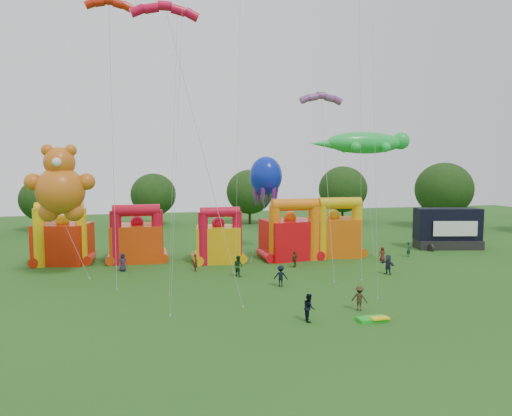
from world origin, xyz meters
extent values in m
plane|color=#225117|center=(0.00, 0.00, 0.00)|extent=(160.00, 160.00, 0.00)
cylinder|color=#352314|center=(38.26, 44.16, 1.86)|extent=(0.44, 0.44, 3.72)
ellipsoid|color=#193610|center=(38.26, 44.16, 6.41)|extent=(9.30, 9.30, 8.89)
cylinder|color=#352314|center=(25.10, 54.97, 1.75)|extent=(0.44, 0.44, 3.51)
ellipsoid|color=#193610|center=(25.10, 54.97, 6.04)|extent=(8.77, 8.78, 8.39)
cylinder|color=#352314|center=(8.17, 56.84, 1.65)|extent=(0.44, 0.44, 3.30)
ellipsoid|color=#193610|center=(8.17, 56.84, 5.68)|extent=(8.25, 8.25, 7.88)
cylinder|color=#352314|center=(-8.46, 58.82, 1.55)|extent=(0.44, 0.44, 3.09)
ellipsoid|color=#193610|center=(-8.46, 58.82, 5.32)|extent=(7.73, 7.72, 7.38)
cylinder|color=#352314|center=(-25.52, 55.87, 1.44)|extent=(0.44, 0.44, 2.88)
ellipsoid|color=#193610|center=(-25.52, 55.87, 4.96)|extent=(7.20, 7.20, 6.88)
cube|color=red|center=(-18.26, 29.22, 2.09)|extent=(6.03, 5.30, 4.19)
cylinder|color=yellow|center=(-20.28, 27.72, 2.99)|extent=(1.13, 1.13, 5.98)
cylinder|color=yellow|center=(-16.25, 27.72, 2.99)|extent=(1.13, 1.13, 5.98)
cylinder|color=yellow|center=(-18.26, 27.72, 5.98)|extent=(4.59, 1.19, 1.19)
sphere|color=yellow|center=(-18.26, 29.22, 4.49)|extent=(1.40, 1.40, 1.40)
cube|color=red|center=(-10.68, 28.61, 1.97)|extent=(5.60, 4.56, 3.94)
cylinder|color=red|center=(-12.79, 27.04, 2.81)|extent=(1.19, 1.19, 5.63)
cylinder|color=red|center=(-8.57, 27.04, 2.81)|extent=(1.19, 1.19, 5.63)
cylinder|color=red|center=(-10.68, 27.04, 5.63)|extent=(4.82, 1.25, 1.25)
sphere|color=red|center=(-10.68, 28.61, 4.24)|extent=(1.40, 1.40, 1.40)
cube|color=#D99A0B|center=(-2.24, 26.01, 1.92)|extent=(5.03, 4.25, 3.84)
cylinder|color=red|center=(-4.03, 24.69, 2.74)|extent=(1.01, 1.01, 5.49)
cylinder|color=red|center=(-0.46, 24.69, 2.74)|extent=(1.01, 1.01, 5.49)
cylinder|color=red|center=(-2.24, 24.69, 5.49)|extent=(4.07, 1.06, 1.06)
sphere|color=red|center=(-2.24, 26.01, 4.14)|extent=(1.40, 1.40, 1.40)
cube|color=red|center=(5.79, 26.11, 2.14)|extent=(6.33, 5.40, 4.28)
cylinder|color=orange|center=(3.59, 24.47, 3.06)|extent=(1.25, 1.25, 6.11)
cylinder|color=orange|center=(8.00, 24.47, 3.06)|extent=(1.25, 1.25, 6.11)
cylinder|color=orange|center=(5.79, 24.47, 6.11)|extent=(5.04, 1.31, 1.31)
sphere|color=orange|center=(5.79, 26.11, 4.58)|extent=(1.40, 1.40, 1.40)
cube|color=#D7580B|center=(11.13, 26.41, 2.15)|extent=(6.27, 5.42, 4.31)
cylinder|color=gold|center=(8.98, 24.82, 3.08)|extent=(1.21, 1.21, 6.16)
cylinder|color=gold|center=(13.27, 24.82, 3.08)|extent=(1.21, 1.21, 6.16)
cylinder|color=gold|center=(11.13, 24.82, 6.16)|extent=(4.89, 1.27, 1.27)
sphere|color=gold|center=(11.13, 26.41, 4.61)|extent=(1.40, 1.40, 1.40)
cube|color=black|center=(26.78, 27.19, 0.55)|extent=(8.26, 4.56, 1.10)
cube|color=black|center=(26.78, 27.39, 3.05)|extent=(8.18, 4.19, 3.91)
cube|color=white|center=(26.78, 25.87, 2.66)|extent=(5.28, 1.25, 1.84)
cylinder|color=black|center=(23.66, 26.02, 0.40)|extent=(0.30, 0.90, 0.90)
cylinder|color=black|center=(29.91, 26.02, 0.40)|extent=(0.30, 0.90, 0.90)
sphere|color=#CA6216|center=(-17.04, 21.65, 8.07)|extent=(4.22, 4.22, 4.22)
sphere|color=#CA6216|center=(-17.04, 21.65, 10.56)|extent=(2.69, 2.69, 2.69)
sphere|color=#CA6216|center=(-18.00, 21.65, 11.62)|extent=(1.06, 1.06, 1.06)
sphere|color=#CA6216|center=(-16.08, 21.65, 11.62)|extent=(1.06, 1.06, 1.06)
sphere|color=#CA6216|center=(-19.24, 21.65, 8.84)|extent=(1.54, 1.54, 1.54)
sphere|color=#CA6216|center=(-14.83, 21.65, 8.84)|extent=(1.54, 1.54, 1.54)
sphere|color=#CA6216|center=(-18.09, 21.65, 6.15)|extent=(1.73, 1.73, 1.73)
sphere|color=#CA6216|center=(-15.98, 21.65, 6.15)|extent=(1.73, 1.73, 1.73)
sphere|color=white|center=(-17.04, 20.36, 10.56)|extent=(0.77, 0.77, 0.77)
ellipsoid|color=green|center=(17.16, 31.09, 13.15)|extent=(10.31, 3.22, 2.74)
sphere|color=green|center=(22.19, 31.09, 13.45)|extent=(2.22, 2.22, 2.22)
cone|color=green|center=(11.92, 31.09, 12.95)|extent=(4.03, 1.61, 1.61)
sphere|color=green|center=(19.17, 32.70, 12.55)|extent=(1.21, 1.21, 1.21)
sphere|color=green|center=(19.17, 29.48, 12.55)|extent=(1.21, 1.21, 1.21)
sphere|color=green|center=(15.15, 32.70, 12.55)|extent=(1.21, 1.21, 1.21)
sphere|color=green|center=(15.15, 29.48, 12.55)|extent=(1.21, 1.21, 1.21)
ellipsoid|color=#0B21AE|center=(4.58, 32.02, 9.04)|extent=(3.95, 3.95, 4.74)
cone|color=#591E8C|center=(5.87, 32.02, 6.87)|extent=(0.89, 0.89, 3.16)
cone|color=#591E8C|center=(5.22, 33.13, 6.87)|extent=(0.89, 0.89, 3.16)
cone|color=#591E8C|center=(3.94, 33.13, 6.87)|extent=(0.89, 0.89, 3.16)
cone|color=#591E8C|center=(3.30, 32.02, 6.87)|extent=(0.89, 0.89, 3.16)
cone|color=#591E8C|center=(3.94, 30.91, 6.87)|extent=(0.89, 0.89, 3.16)
cone|color=#591E8C|center=(5.22, 30.91, 6.87)|extent=(0.89, 0.89, 3.16)
cube|color=green|center=(4.76, 4.99, 0.12)|extent=(2.01, 1.02, 0.24)
cube|color=yellow|center=(5.16, 4.69, 0.26)|extent=(1.20, 0.61, 0.10)
imported|color=#262137|center=(-12.02, 23.75, 0.90)|extent=(1.01, 0.80, 1.79)
imported|color=#551B18|center=(-5.08, 22.15, 0.86)|extent=(0.55, 0.71, 1.71)
imported|color=#173B1C|center=(-1.45, 19.18, 0.98)|extent=(1.12, 1.20, 1.95)
imported|color=black|center=(1.35, 14.74, 0.91)|extent=(1.33, 1.00, 1.82)
imported|color=#3C3718|center=(4.87, 21.57, 0.82)|extent=(0.99, 0.94, 1.65)
imported|color=#292A45|center=(12.50, 16.59, 0.94)|extent=(1.04, 1.82, 1.87)
imported|color=#552018|center=(15.07, 22.27, 0.77)|extent=(0.88, 0.86, 1.53)
imported|color=#183D2C|center=(19.13, 23.67, 0.84)|extent=(0.73, 0.66, 1.67)
imported|color=black|center=(0.68, 5.95, 0.92)|extent=(0.82, 0.99, 1.84)
imported|color=#382916|center=(4.94, 7.22, 0.88)|extent=(1.29, 1.25, 1.76)
camera|label=1|loc=(-9.60, -21.78, 10.22)|focal=32.00mm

